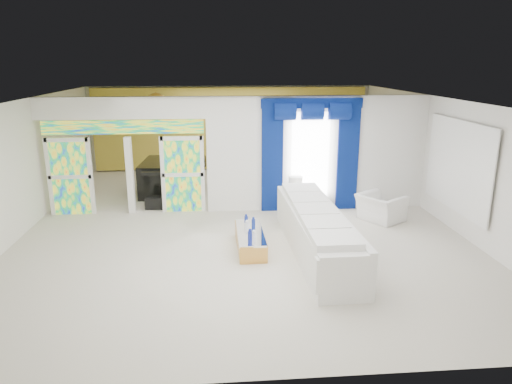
{
  "coord_description": "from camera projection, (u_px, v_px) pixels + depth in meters",
  "views": [
    {
      "loc": [
        -0.53,
        -10.97,
        3.85
      ],
      "look_at": [
        0.3,
        -1.2,
        1.1
      ],
      "focal_mm": 32.88,
      "sensor_mm": 36.0,
      "label": 1
    }
  ],
  "objects": [
    {
      "name": "floor",
      "position": [
        240.0,
        222.0,
        11.61
      ],
      "size": [
        12.0,
        12.0,
        0.0
      ],
      "primitive_type": "plane",
      "color": "#B7AF9E",
      "rests_on": "ground"
    },
    {
      "name": "dividing_wall",
      "position": [
        319.0,
        153.0,
        12.34
      ],
      "size": [
        5.7,
        0.18,
        3.0
      ],
      "primitive_type": "cube",
      "color": "white",
      "rests_on": "ground"
    },
    {
      "name": "dividing_header",
      "position": [
        122.0,
        108.0,
        11.6
      ],
      "size": [
        4.3,
        0.18,
        0.55
      ],
      "primitive_type": "cube",
      "color": "white",
      "rests_on": "dividing_wall"
    },
    {
      "name": "stained_panel_left",
      "position": [
        70.0,
        177.0,
        11.95
      ],
      "size": [
        0.95,
        0.04,
        2.0
      ],
      "primitive_type": "cube",
      "color": "#994C3F",
      "rests_on": "ground"
    },
    {
      "name": "stained_panel_right",
      "position": [
        183.0,
        175.0,
        12.18
      ],
      "size": [
        0.95,
        0.04,
        2.0
      ],
      "primitive_type": "cube",
      "color": "#994C3F",
      "rests_on": "ground"
    },
    {
      "name": "stained_transom",
      "position": [
        123.0,
        127.0,
        11.72
      ],
      "size": [
        4.0,
        0.05,
        0.35
      ],
      "primitive_type": "cube",
      "color": "#994C3F",
      "rests_on": "dividing_header"
    },
    {
      "name": "window_pane",
      "position": [
        310.0,
        156.0,
        12.23
      ],
      "size": [
        1.0,
        0.02,
        2.3
      ],
      "primitive_type": "cube",
      "color": "white",
      "rests_on": "dividing_wall"
    },
    {
      "name": "blue_drape_left",
      "position": [
        272.0,
        159.0,
        12.14
      ],
      "size": [
        0.55,
        0.1,
        2.8
      ],
      "primitive_type": "cube",
      "color": "#04094B",
      "rests_on": "ground"
    },
    {
      "name": "blue_drape_right",
      "position": [
        348.0,
        158.0,
        12.3
      ],
      "size": [
        0.55,
        0.1,
        2.8
      ],
      "primitive_type": "cube",
      "color": "#04094B",
      "rests_on": "ground"
    },
    {
      "name": "blue_pelmet",
      "position": [
        312.0,
        103.0,
        11.84
      ],
      "size": [
        2.6,
        0.12,
        0.25
      ],
      "primitive_type": "cube",
      "color": "#04094B",
      "rests_on": "dividing_wall"
    },
    {
      "name": "wall_mirror",
      "position": [
        459.0,
        166.0,
        10.63
      ],
      "size": [
        0.04,
        2.7,
        1.9
      ],
      "primitive_type": "cube",
      "color": "white",
      "rests_on": "ground"
    },
    {
      "name": "gold_curtains",
      "position": [
        231.0,
        129.0,
        16.86
      ],
      "size": [
        9.7,
        0.12,
        2.9
      ],
      "primitive_type": "cube",
      "color": "#B1842A",
      "rests_on": "ground"
    },
    {
      "name": "white_sofa",
      "position": [
        316.0,
        233.0,
        9.68
      ],
      "size": [
        1.05,
        4.46,
        0.85
      ],
      "primitive_type": "cube",
      "rotation": [
        0.0,
        0.0,
        0.02
      ],
      "color": "white",
      "rests_on": "ground"
    },
    {
      "name": "coffee_table",
      "position": [
        250.0,
        240.0,
        9.92
      ],
      "size": [
        0.58,
        1.65,
        0.36
      ],
      "primitive_type": "cube",
      "rotation": [
        0.0,
        0.0,
        0.02
      ],
      "color": "gold",
      "rests_on": "ground"
    },
    {
      "name": "console_table",
      "position": [
        306.0,
        204.0,
        12.39
      ],
      "size": [
        1.15,
        0.46,
        0.37
      ],
      "primitive_type": "cube",
      "rotation": [
        0.0,
        0.0,
        0.09
      ],
      "color": "white",
      "rests_on": "ground"
    },
    {
      "name": "table_lamp",
      "position": [
        295.0,
        187.0,
        12.23
      ],
      "size": [
        0.36,
        0.36,
        0.58
      ],
      "primitive_type": "cylinder",
      "color": "white",
      "rests_on": "console_table"
    },
    {
      "name": "armchair",
      "position": [
        381.0,
        208.0,
        11.65
      ],
      "size": [
        1.29,
        1.33,
        0.66
      ],
      "primitive_type": "imported",
      "rotation": [
        0.0,
        0.0,
        2.14
      ],
      "color": "white",
      "rests_on": "ground"
    },
    {
      "name": "grand_piano",
      "position": [
        168.0,
        177.0,
        14.1
      ],
      "size": [
        1.58,
        2.0,
        0.96
      ],
      "primitive_type": "cube",
      "rotation": [
        0.0,
        0.0,
        -0.07
      ],
      "color": "black",
      "rests_on": "ground"
    },
    {
      "name": "piano_bench",
      "position": [
        163.0,
        203.0,
        12.65
      ],
      "size": [
        0.94,
        0.42,
        0.31
      ],
      "primitive_type": "cube",
      "rotation": [
        0.0,
        0.0,
        -0.07
      ],
      "color": "black",
      "rests_on": "ground"
    },
    {
      "name": "tv_console",
      "position": [
        80.0,
        182.0,
        13.88
      ],
      "size": [
        0.57,
        0.53,
        0.76
      ],
      "primitive_type": "cube",
      "rotation": [
        0.0,
        0.0,
        -0.1
      ],
      "color": "tan",
      "rests_on": "ground"
    },
    {
      "name": "chandelier",
      "position": [
        156.0,
        103.0,
        13.96
      ],
      "size": [
        0.6,
        0.6,
        0.6
      ],
      "primitive_type": "sphere",
      "color": "gold",
      "rests_on": "ceiling"
    },
    {
      "name": "decanters",
      "position": [
        250.0,
        229.0,
        9.77
      ],
      "size": [
        0.21,
        1.23,
        0.29
      ],
      "color": "navy",
      "rests_on": "coffee_table"
    }
  ]
}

